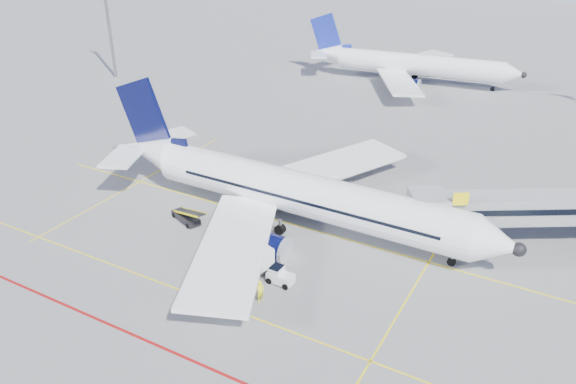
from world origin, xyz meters
name	(u,v)px	position (x,y,z in m)	size (l,w,h in m)	color
ground	(248,263)	(0.00, 0.00, 0.00)	(420.00, 420.00, 0.00)	gray
apron_markings	(217,285)	(-0.58, -3.91, 0.01)	(90.00, 35.12, 0.01)	yellow
jet_bridge	(564,208)	(23.51, 16.91, 3.74)	(23.55, 15.78, 6.30)	#9A9EA3
floodlight_mast_nw	(105,1)	(-55.00, 40.00, 13.59)	(3.20, 0.61, 25.45)	slate
main_aircraft	(287,191)	(-0.80, 8.68, 3.21)	(44.12, 38.45, 12.86)	white
second_aircraft	(409,64)	(-6.23, 63.27, 3.22)	(38.69, 33.66, 11.32)	white
baggage_tug	(279,275)	(3.88, -1.11, 0.74)	(2.26, 1.40, 1.54)	white
cargo_dolly	(253,254)	(0.61, 0.00, 1.22)	(4.44, 3.04, 2.23)	black
belt_loader	(187,217)	(-9.44, 3.34, 0.55)	(5.19, 2.94, 2.12)	black
ramp_worker	(260,291)	(3.79, -3.99, 0.97)	(0.71, 0.46, 1.94)	yellow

